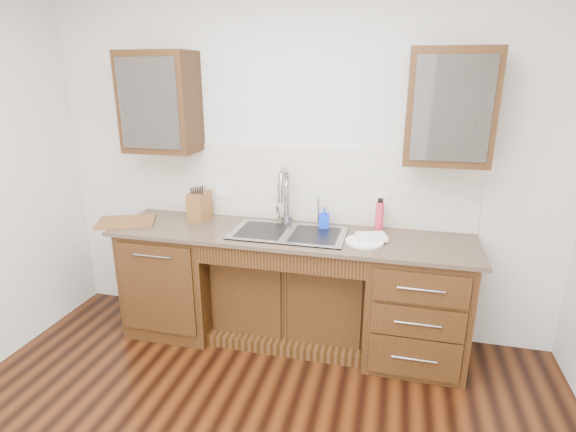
% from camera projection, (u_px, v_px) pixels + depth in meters
% --- Properties ---
extents(wall_back, '(4.00, 0.10, 2.70)m').
position_uv_depth(wall_back, '(300.00, 165.00, 3.53)').
color(wall_back, silver).
rests_on(wall_back, ground).
extents(base_cabinet_left, '(0.70, 0.62, 0.88)m').
position_uv_depth(base_cabinet_left, '(177.00, 277.00, 3.70)').
color(base_cabinet_left, '#593014').
rests_on(base_cabinet_left, ground).
extents(base_cabinet_center, '(1.20, 0.44, 0.70)m').
position_uv_depth(base_cabinet_center, '(292.00, 294.00, 3.59)').
color(base_cabinet_center, '#593014').
rests_on(base_cabinet_center, ground).
extents(base_cabinet_right, '(0.70, 0.62, 0.88)m').
position_uv_depth(base_cabinet_right, '(416.00, 304.00, 3.26)').
color(base_cabinet_right, '#593014').
rests_on(base_cabinet_right, ground).
extents(countertop, '(2.70, 0.65, 0.03)m').
position_uv_depth(countertop, '(289.00, 235.00, 3.33)').
color(countertop, '#84705B').
rests_on(countertop, base_cabinet_left).
extents(backsplash, '(2.70, 0.02, 0.59)m').
position_uv_depth(backsplash, '(298.00, 184.00, 3.52)').
color(backsplash, beige).
rests_on(backsplash, wall_back).
extents(sink, '(0.84, 0.46, 0.19)m').
position_uv_depth(sink, '(288.00, 244.00, 3.33)').
color(sink, '#9E9EA5').
rests_on(sink, countertop).
extents(faucet, '(0.04, 0.04, 0.40)m').
position_uv_depth(faucet, '(287.00, 199.00, 3.48)').
color(faucet, '#999993').
rests_on(faucet, countertop).
extents(filter_tap, '(0.02, 0.02, 0.24)m').
position_uv_depth(filter_tap, '(318.00, 211.00, 3.45)').
color(filter_tap, '#999993').
rests_on(filter_tap, countertop).
extents(upper_cabinet_left, '(0.55, 0.34, 0.75)m').
position_uv_depth(upper_cabinet_left, '(160.00, 102.00, 3.43)').
color(upper_cabinet_left, '#593014').
rests_on(upper_cabinet_left, wall_back).
extents(upper_cabinet_right, '(0.55, 0.34, 0.75)m').
position_uv_depth(upper_cabinet_right, '(450.00, 107.00, 2.95)').
color(upper_cabinet_right, '#593014').
rests_on(upper_cabinet_right, wall_back).
extents(outlet_left, '(0.08, 0.01, 0.12)m').
position_uv_depth(outlet_left, '(221.00, 190.00, 3.68)').
color(outlet_left, white).
rests_on(outlet_left, backsplash).
extents(outlet_right, '(0.08, 0.01, 0.12)m').
position_uv_depth(outlet_right, '(382.00, 201.00, 3.39)').
color(outlet_right, white).
rests_on(outlet_right, backsplash).
extents(soap_bottle, '(0.08, 0.08, 0.17)m').
position_uv_depth(soap_bottle, '(324.00, 218.00, 3.39)').
color(soap_bottle, '#0C36E8').
rests_on(soap_bottle, countertop).
extents(water_bottle, '(0.07, 0.07, 0.22)m').
position_uv_depth(water_bottle, '(379.00, 217.00, 3.33)').
color(water_bottle, '#DA2E44').
rests_on(water_bottle, countertop).
extents(plate, '(0.33, 0.33, 0.01)m').
position_uv_depth(plate, '(364.00, 242.00, 3.13)').
color(plate, white).
rests_on(plate, countertop).
extents(dish_towel, '(0.24, 0.20, 0.03)m').
position_uv_depth(dish_towel, '(371.00, 237.00, 3.16)').
color(dish_towel, white).
rests_on(dish_towel, plate).
extents(knife_block, '(0.14, 0.21, 0.23)m').
position_uv_depth(knife_block, '(200.00, 206.00, 3.59)').
color(knife_block, brown).
rests_on(knife_block, countertop).
extents(cutting_board, '(0.51, 0.45, 0.02)m').
position_uv_depth(cutting_board, '(126.00, 222.00, 3.55)').
color(cutting_board, brown).
rests_on(cutting_board, countertop).
extents(cup_left_a, '(0.16, 0.16, 0.09)m').
position_uv_depth(cup_left_a, '(147.00, 109.00, 3.47)').
color(cup_left_a, white).
rests_on(cup_left_a, upper_cabinet_left).
extents(cup_left_b, '(0.11, 0.11, 0.08)m').
position_uv_depth(cup_left_b, '(167.00, 110.00, 3.43)').
color(cup_left_b, silver).
rests_on(cup_left_b, upper_cabinet_left).
extents(cup_right_a, '(0.15, 0.15, 0.10)m').
position_uv_depth(cup_right_a, '(431.00, 115.00, 2.99)').
color(cup_right_a, white).
rests_on(cup_right_a, upper_cabinet_right).
extents(cup_right_b, '(0.11, 0.11, 0.08)m').
position_uv_depth(cup_right_b, '(471.00, 117.00, 2.93)').
color(cup_right_b, silver).
rests_on(cup_right_b, upper_cabinet_right).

